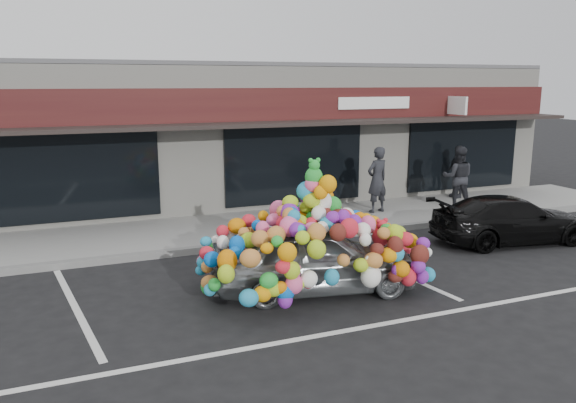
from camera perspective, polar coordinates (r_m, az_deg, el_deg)
name	(u,v)px	position (r m, az deg, el deg)	size (l,w,h in m)	color
ground	(258,287)	(10.65, -3.10, -8.67)	(90.00, 90.00, 0.00)	black
shop_building	(171,134)	(18.23, -11.79, 6.78)	(24.00, 7.20, 4.31)	beige
sidewalk	(207,231)	(14.29, -8.27, -3.02)	(26.00, 3.00, 0.15)	gray
kerb	(222,247)	(12.89, -6.69, -4.65)	(26.00, 0.18, 0.16)	slate
parking_stripe_left	(76,308)	(10.35, -20.78, -10.07)	(0.12, 4.40, 0.01)	silver
parking_stripe_mid	(382,266)	(11.94, 9.49, -6.46)	(0.12, 4.40, 0.01)	silver
parking_stripe_right	(574,239)	(15.37, 27.04, -3.45)	(0.12, 4.40, 0.01)	silver
lane_line	(419,317)	(9.58, 13.18, -11.39)	(14.00, 0.12, 0.01)	silver
toy_car	(315,249)	(10.22, 2.73, -4.87)	(2.74, 4.26, 2.33)	gray
black_sedan	(511,219)	(14.37, 21.71, -1.71)	(3.84, 1.56, 1.11)	black
pedestrian_a	(377,180)	(15.93, 9.05, 2.20)	(0.68, 0.44, 1.85)	black
pedestrian_b	(458,177)	(17.05, 16.87, 2.38)	(0.87, 0.68, 1.80)	black
pedestrian_c	(458,172)	(18.57, 16.87, 2.93)	(0.41, 0.98, 1.67)	black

